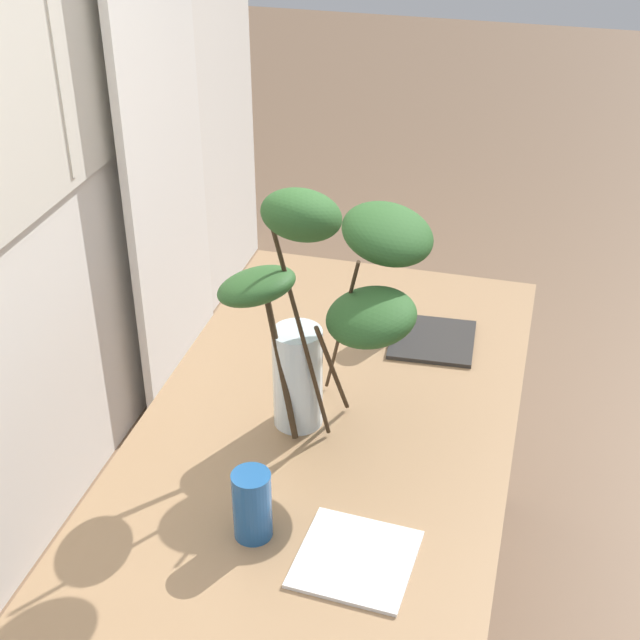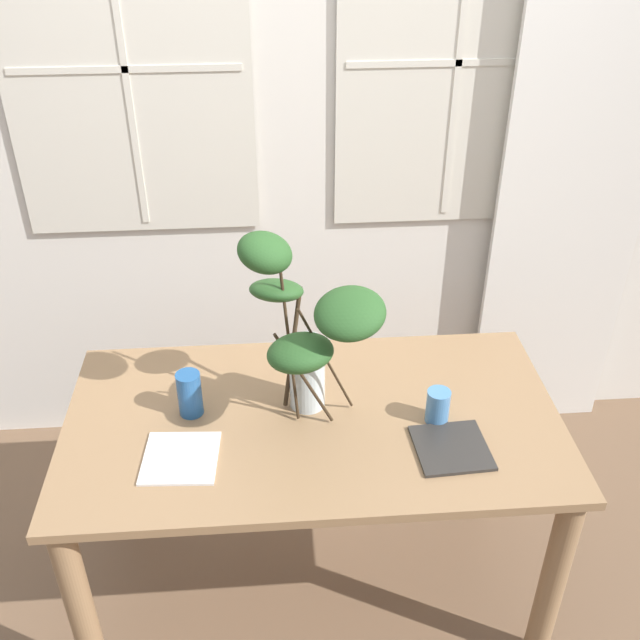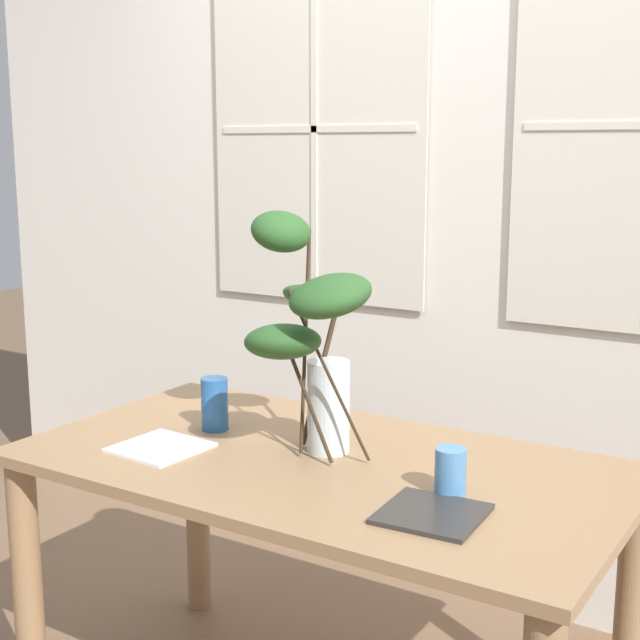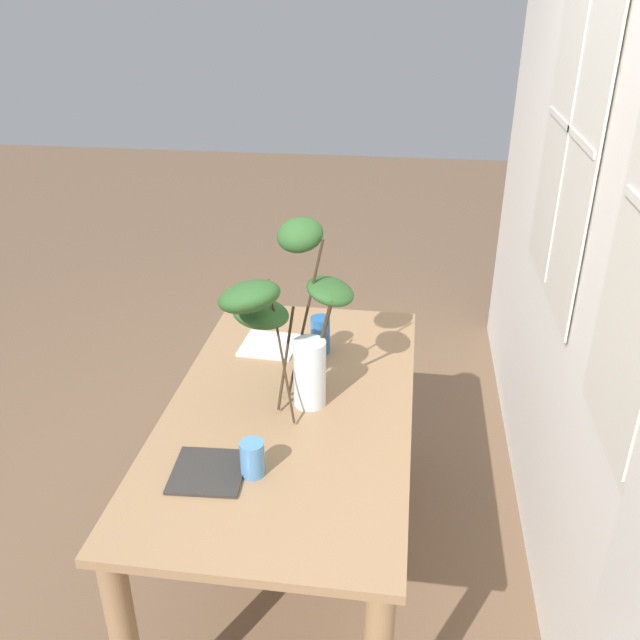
{
  "view_description": "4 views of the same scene",
  "coord_description": "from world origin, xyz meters",
  "px_view_note": "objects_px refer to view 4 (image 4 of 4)",
  "views": [
    {
      "loc": [
        -1.63,
        -0.42,
        2.08
      ],
      "look_at": [
        0.04,
        0.03,
        1.02
      ],
      "focal_mm": 52.2,
      "sensor_mm": 36.0,
      "label": 1
    },
    {
      "loc": [
        -0.11,
        -1.75,
        2.27
      ],
      "look_at": [
        0.03,
        0.11,
        1.06
      ],
      "focal_mm": 41.25,
      "sensor_mm": 36.0,
      "label": 2
    },
    {
      "loc": [
        1.16,
        -1.85,
        1.56
      ],
      "look_at": [
        -0.06,
        0.1,
        1.11
      ],
      "focal_mm": 50.51,
      "sensor_mm": 36.0,
      "label": 3
    },
    {
      "loc": [
        1.94,
        0.37,
        2.09
      ],
      "look_at": [
        0.01,
        0.1,
        1.11
      ],
      "focal_mm": 38.21,
      "sensor_mm": 36.0,
      "label": 4
    }
  ],
  "objects_px": {
    "drinking_glass_blue_right": "(252,458)",
    "plate_square_right": "(208,472)",
    "drinking_glass_blue_left": "(320,335)",
    "dining_table": "(291,437)",
    "vase_with_branches": "(286,313)",
    "plate_square_left": "(269,345)"
  },
  "relations": [
    {
      "from": "drinking_glass_blue_left",
      "to": "drinking_glass_blue_right",
      "type": "height_order",
      "value": "drinking_glass_blue_left"
    },
    {
      "from": "plate_square_left",
      "to": "drinking_glass_blue_right",
      "type": "bearing_deg",
      "value": 8.24
    },
    {
      "from": "dining_table",
      "to": "plate_square_left",
      "type": "distance_m",
      "value": 0.45
    },
    {
      "from": "dining_table",
      "to": "drinking_glass_blue_right",
      "type": "height_order",
      "value": "drinking_glass_blue_right"
    },
    {
      "from": "drinking_glass_blue_left",
      "to": "plate_square_right",
      "type": "bearing_deg",
      "value": -16.38
    },
    {
      "from": "vase_with_branches",
      "to": "drinking_glass_blue_left",
      "type": "distance_m",
      "value": 0.45
    },
    {
      "from": "vase_with_branches",
      "to": "drinking_glass_blue_left",
      "type": "bearing_deg",
      "value": 170.06
    },
    {
      "from": "vase_with_branches",
      "to": "drinking_glass_blue_left",
      "type": "height_order",
      "value": "vase_with_branches"
    },
    {
      "from": "drinking_glass_blue_right",
      "to": "drinking_glass_blue_left",
      "type": "bearing_deg",
      "value": 172.8
    },
    {
      "from": "plate_square_left",
      "to": "vase_with_branches",
      "type": "bearing_deg",
      "value": 21.2
    },
    {
      "from": "dining_table",
      "to": "vase_with_branches",
      "type": "relative_size",
      "value": 2.37
    },
    {
      "from": "drinking_glass_blue_left",
      "to": "dining_table",
      "type": "bearing_deg",
      "value": -7.68
    },
    {
      "from": "plate_square_left",
      "to": "dining_table",
      "type": "bearing_deg",
      "value": 21.62
    },
    {
      "from": "dining_table",
      "to": "drinking_glass_blue_left",
      "type": "relative_size",
      "value": 10.37
    },
    {
      "from": "vase_with_branches",
      "to": "drinking_glass_blue_right",
      "type": "xyz_separation_m",
      "value": [
        0.4,
        -0.03,
        -0.28
      ]
    },
    {
      "from": "drinking_glass_blue_right",
      "to": "plate_square_right",
      "type": "bearing_deg",
      "value": -82.73
    },
    {
      "from": "plate_square_right",
      "to": "plate_square_left",
      "type": "bearing_deg",
      "value": 178.58
    },
    {
      "from": "drinking_glass_blue_left",
      "to": "plate_square_left",
      "type": "height_order",
      "value": "drinking_glass_blue_left"
    },
    {
      "from": "vase_with_branches",
      "to": "plate_square_right",
      "type": "bearing_deg",
      "value": -21.56
    },
    {
      "from": "dining_table",
      "to": "vase_with_branches",
      "type": "distance_m",
      "value": 0.48
    },
    {
      "from": "dining_table",
      "to": "vase_with_branches",
      "type": "height_order",
      "value": "vase_with_branches"
    },
    {
      "from": "vase_with_branches",
      "to": "plate_square_right",
      "type": "distance_m",
      "value": 0.56
    }
  ]
}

